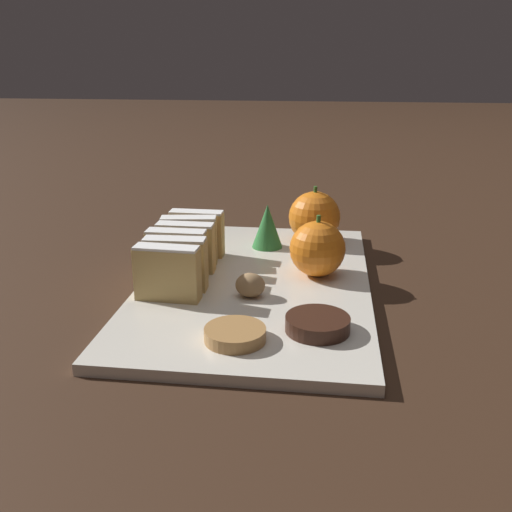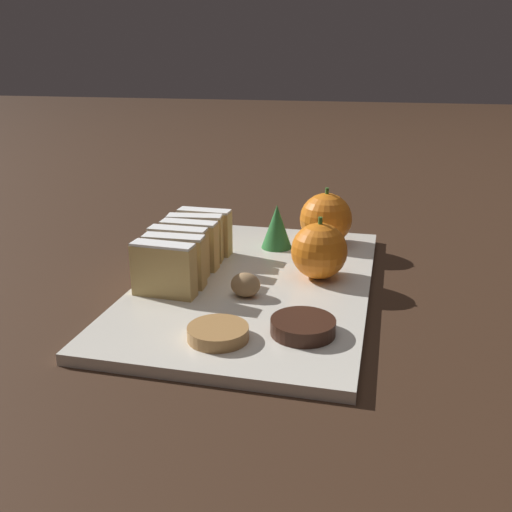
% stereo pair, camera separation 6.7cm
% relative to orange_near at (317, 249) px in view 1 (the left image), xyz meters
% --- Properties ---
extents(ground_plane, '(6.00, 6.00, 0.00)m').
position_rel_orange_near_xyz_m(ground_plane, '(-0.07, -0.02, -0.05)').
color(ground_plane, '#382316').
extents(serving_platter, '(0.27, 0.44, 0.01)m').
position_rel_orange_near_xyz_m(serving_platter, '(-0.07, -0.02, -0.04)').
color(serving_platter, silver).
rests_on(serving_platter, ground_plane).
extents(stollen_slice_front, '(0.07, 0.03, 0.06)m').
position_rel_orange_near_xyz_m(stollen_slice_front, '(-0.16, -0.09, -0.00)').
color(stollen_slice_front, tan).
rests_on(stollen_slice_front, serving_platter).
extents(stollen_slice_second, '(0.07, 0.02, 0.06)m').
position_rel_orange_near_xyz_m(stollen_slice_second, '(-0.16, -0.06, -0.00)').
color(stollen_slice_second, tan).
rests_on(stollen_slice_second, serving_platter).
extents(stollen_slice_third, '(0.07, 0.02, 0.06)m').
position_rel_orange_near_xyz_m(stollen_slice_third, '(-0.16, -0.03, -0.00)').
color(stollen_slice_third, tan).
rests_on(stollen_slice_third, serving_platter).
extents(stollen_slice_fourth, '(0.07, 0.02, 0.06)m').
position_rel_orange_near_xyz_m(stollen_slice_fourth, '(-0.16, -0.01, -0.00)').
color(stollen_slice_fourth, tan).
rests_on(stollen_slice_fourth, serving_platter).
extents(stollen_slice_fifth, '(0.07, 0.03, 0.06)m').
position_rel_orange_near_xyz_m(stollen_slice_fifth, '(-0.16, 0.02, -0.00)').
color(stollen_slice_fifth, tan).
rests_on(stollen_slice_fifth, serving_platter).
extents(stollen_slice_sixth, '(0.07, 0.02, 0.06)m').
position_rel_orange_near_xyz_m(stollen_slice_sixth, '(-0.16, 0.05, -0.00)').
color(stollen_slice_sixth, tan).
rests_on(stollen_slice_sixth, serving_platter).
extents(orange_near, '(0.07, 0.07, 0.08)m').
position_rel_orange_near_xyz_m(orange_near, '(0.00, 0.00, 0.00)').
color(orange_near, orange).
rests_on(orange_near, serving_platter).
extents(orange_far, '(0.07, 0.07, 0.08)m').
position_rel_orange_near_xyz_m(orange_far, '(-0.01, 0.13, 0.00)').
color(orange_far, orange).
rests_on(orange_far, serving_platter).
extents(walnut, '(0.03, 0.03, 0.03)m').
position_rel_orange_near_xyz_m(walnut, '(-0.07, -0.08, -0.02)').
color(walnut, '#9E7A51').
rests_on(walnut, serving_platter).
extents(chocolate_cookie, '(0.06, 0.06, 0.02)m').
position_rel_orange_near_xyz_m(chocolate_cookie, '(0.00, -0.15, -0.03)').
color(chocolate_cookie, '#381E14').
rests_on(chocolate_cookie, serving_platter).
extents(gingerbread_cookie, '(0.06, 0.06, 0.01)m').
position_rel_orange_near_xyz_m(gingerbread_cookie, '(-0.07, -0.18, -0.03)').
color(gingerbread_cookie, '#B27F47').
rests_on(gingerbread_cookie, serving_platter).
extents(evergreen_sprig, '(0.04, 0.04, 0.06)m').
position_rel_orange_near_xyz_m(evergreen_sprig, '(-0.07, 0.10, -0.00)').
color(evergreen_sprig, '#2D7538').
rests_on(evergreen_sprig, serving_platter).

